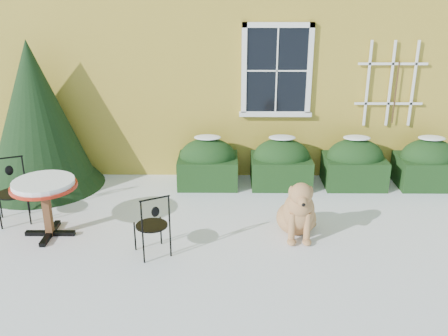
{
  "coord_description": "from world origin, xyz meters",
  "views": [
    {
      "loc": [
        0.06,
        -5.76,
        3.47
      ],
      "look_at": [
        0.0,
        1.0,
        0.9
      ],
      "focal_mm": 40.0,
      "sensor_mm": 36.0,
      "label": 1
    }
  ],
  "objects_px": {
    "bistro_table": "(44,190)",
    "dog": "(298,212)",
    "evergreen_shrub": "(38,130)",
    "patio_chair_near": "(153,225)",
    "patio_chair_far": "(12,191)"
  },
  "relations": [
    {
      "from": "bistro_table",
      "to": "dog",
      "type": "xyz_separation_m",
      "value": [
        3.56,
        0.02,
        -0.34
      ]
    },
    {
      "from": "evergreen_shrub",
      "to": "patio_chair_near",
      "type": "bearing_deg",
      "value": -46.12
    },
    {
      "from": "evergreen_shrub",
      "to": "bistro_table",
      "type": "relative_size",
      "value": 2.79
    },
    {
      "from": "patio_chair_near",
      "to": "evergreen_shrub",
      "type": "bearing_deg",
      "value": -73.43
    },
    {
      "from": "evergreen_shrub",
      "to": "dog",
      "type": "xyz_separation_m",
      "value": [
        4.29,
        -1.85,
        -0.66
      ]
    },
    {
      "from": "bistro_table",
      "to": "dog",
      "type": "relative_size",
      "value": 0.9
    },
    {
      "from": "dog",
      "to": "bistro_table",
      "type": "bearing_deg",
      "value": -179.39
    },
    {
      "from": "bistro_table",
      "to": "patio_chair_near",
      "type": "bearing_deg",
      "value": -18.27
    },
    {
      "from": "dog",
      "to": "patio_chair_near",
      "type": "bearing_deg",
      "value": -164.45
    },
    {
      "from": "evergreen_shrub",
      "to": "bistro_table",
      "type": "bearing_deg",
      "value": -68.84
    },
    {
      "from": "evergreen_shrub",
      "to": "dog",
      "type": "height_order",
      "value": "evergreen_shrub"
    },
    {
      "from": "patio_chair_far",
      "to": "dog",
      "type": "relative_size",
      "value": 0.95
    },
    {
      "from": "bistro_table",
      "to": "dog",
      "type": "bearing_deg",
      "value": 0.38
    },
    {
      "from": "patio_chair_near",
      "to": "dog",
      "type": "relative_size",
      "value": 0.87
    },
    {
      "from": "patio_chair_far",
      "to": "patio_chair_near",
      "type": "bearing_deg",
      "value": -46.62
    }
  ]
}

